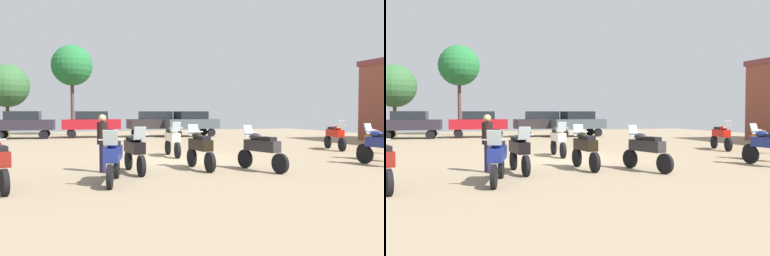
{
  "view_description": "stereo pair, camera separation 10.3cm",
  "coord_description": "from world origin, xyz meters",
  "views": [
    {
      "loc": [
        -4.87,
        -15.2,
        1.88
      ],
      "look_at": [
        1.64,
        3.44,
        1.13
      ],
      "focal_mm": 36.69,
      "sensor_mm": 36.0,
      "label": 1
    },
    {
      "loc": [
        -4.77,
        -15.23,
        1.88
      ],
      "look_at": [
        1.64,
        3.44,
        1.13
      ],
      "focal_mm": 36.69,
      "sensor_mm": 36.0,
      "label": 2
    }
  ],
  "objects": [
    {
      "name": "motorcycle_7",
      "position": [
        -2.55,
        -3.18,
        0.74
      ],
      "size": [
        0.62,
        2.15,
        1.46
      ],
      "rotation": [
        0.0,
        0.0,
        3.21
      ],
      "color": "black",
      "rests_on": "ground"
    },
    {
      "name": "motorcycle_10",
      "position": [
        -0.35,
        -3.08,
        0.74
      ],
      "size": [
        0.62,
        2.11,
        1.48
      ],
      "rotation": [
        0.0,
        0.0,
        0.06
      ],
      "color": "black",
      "rests_on": "ground"
    },
    {
      "name": "car_1",
      "position": [
        -2.27,
        15.73,
        1.19
      ],
      "size": [
        4.31,
        1.81,
        2.0
      ],
      "rotation": [
        0.0,
        0.0,
        1.57
      ],
      "color": "black",
      "rests_on": "ground"
    },
    {
      "name": "ground_plane",
      "position": [
        0.0,
        0.0,
        0.01
      ],
      "size": [
        44.0,
        52.0,
        0.02
      ],
      "color": "gray"
    },
    {
      "name": "tree_5",
      "position": [
        -3.47,
        19.55,
        5.88
      ],
      "size": [
        3.42,
        3.42,
        7.61
      ],
      "color": "brown",
      "rests_on": "ground"
    },
    {
      "name": "car_2",
      "position": [
        -7.08,
        15.67,
        1.19
      ],
      "size": [
        4.44,
        2.18,
        2.0
      ],
      "rotation": [
        0.0,
        0.0,
        1.48
      ],
      "color": "black",
      "rests_on": "ground"
    },
    {
      "name": "motorcycle_8",
      "position": [
        -3.43,
        -4.78,
        0.73
      ],
      "size": [
        0.78,
        2.19,
        1.45
      ],
      "rotation": [
        0.0,
        0.0,
        2.89
      ],
      "color": "black",
      "rests_on": "ground"
    },
    {
      "name": "motorcycle_3",
      "position": [
        7.26,
        -3.14,
        0.73
      ],
      "size": [
        0.75,
        2.18,
        1.45
      ],
      "rotation": [
        0.0,
        0.0,
        0.22
      ],
      "color": "black",
      "rests_on": "ground"
    },
    {
      "name": "tree_3",
      "position": [
        -8.41,
        18.79,
        4.02
      ],
      "size": [
        3.39,
        3.39,
        5.71
      ],
      "color": "brown",
      "rests_on": "ground"
    },
    {
      "name": "car_3",
      "position": [
        2.69,
        15.29,
        1.19
      ],
      "size": [
        4.4,
        2.05,
        2.0
      ],
      "rotation": [
        0.0,
        0.0,
        1.63
      ],
      "color": "black",
      "rests_on": "ground"
    },
    {
      "name": "person_1",
      "position": [
        -3.47,
        -2.68,
        1.09
      ],
      "size": [
        0.42,
        0.42,
        1.82
      ],
      "rotation": [
        0.0,
        0.0,
        4.99
      ],
      "color": "#2A264C",
      "rests_on": "ground"
    },
    {
      "name": "car_4",
      "position": [
        5.34,
        14.27,
        1.19
      ],
      "size": [
        4.45,
        2.21,
        2.0
      ],
      "rotation": [
        0.0,
        0.0,
        1.67
      ],
      "color": "black",
      "rests_on": "ground"
    },
    {
      "name": "motorcycle_9",
      "position": [
        6.06,
        -4.38,
        0.75
      ],
      "size": [
        0.71,
        2.09,
        1.49
      ],
      "rotation": [
        0.0,
        0.0,
        0.21
      ],
      "color": "black",
      "rests_on": "ground"
    },
    {
      "name": "motorcycle_1",
      "position": [
        8.51,
        1.12,
        0.76
      ],
      "size": [
        0.8,
        2.27,
        1.51
      ],
      "rotation": [
        0.0,
        0.0,
        2.89
      ],
      "color": "black",
      "rests_on": "ground"
    },
    {
      "name": "motorcycle_5",
      "position": [
        1.41,
        -4.01,
        0.74
      ],
      "size": [
        0.8,
        2.16,
        1.46
      ],
      "rotation": [
        0.0,
        0.0,
        0.27
      ],
      "color": "black",
      "rests_on": "ground"
    },
    {
      "name": "motorcycle_2",
      "position": [
        -0.11,
        0.94,
        0.75
      ],
      "size": [
        0.62,
        2.2,
        1.49
      ],
      "rotation": [
        0.0,
        0.0,
        3.13
      ],
      "color": "black",
      "rests_on": "ground"
    }
  ]
}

